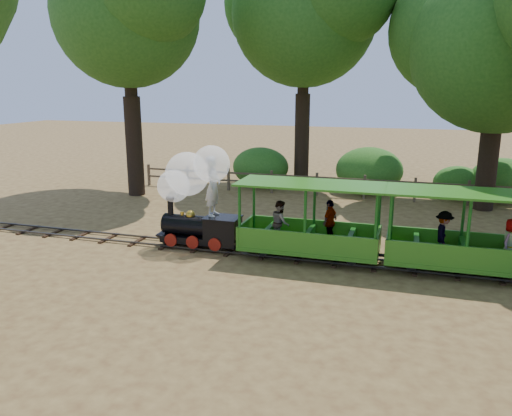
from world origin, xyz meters
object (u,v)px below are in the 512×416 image
(carriage_rear, at_px, (465,243))
(fence, at_px, (340,184))
(locomotive, at_px, (194,189))
(carriage_front, at_px, (308,230))

(carriage_rear, relative_size, fence, 0.21)
(locomotive, relative_size, carriage_front, 0.79)
(fence, bearing_deg, carriage_rear, -62.76)
(carriage_front, relative_size, fence, 0.21)
(fence, bearing_deg, locomotive, -111.48)
(carriage_front, height_order, fence, carriage_front)
(locomotive, distance_m, carriage_front, 3.42)
(locomotive, distance_m, fence, 8.59)
(locomotive, bearing_deg, carriage_front, -0.87)
(carriage_rear, bearing_deg, fence, 117.24)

